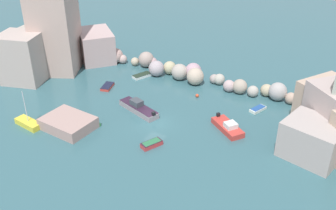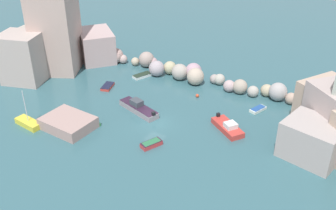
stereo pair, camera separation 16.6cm
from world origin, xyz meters
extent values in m
plane|color=#356068|center=(0.00, 0.00, 0.00)|extent=(160.00, 160.00, 0.00)
cube|color=#BD9F9C|center=(-20.88, 13.77, 2.67)|extent=(9.66, 9.39, 5.35)
cube|color=#AAA88C|center=(-30.69, 11.90, 1.63)|extent=(11.24, 11.05, 3.26)
cube|color=#B99F8E|center=(-32.33, 9.28, 2.22)|extent=(7.74, 6.77, 4.44)
cube|color=#B8A49B|center=(-25.26, 0.83, 4.00)|extent=(7.68, 7.24, 8.00)
cube|color=#B0A395|center=(-30.71, 8.68, 2.98)|extent=(5.64, 5.13, 5.97)
cube|color=#BF9F93|center=(-23.74, 7.16, 7.27)|extent=(9.55, 10.01, 14.55)
cube|color=#B0A29D|center=(19.94, 2.88, 2.29)|extent=(7.49, 6.76, 4.57)
cube|color=tan|center=(20.50, 10.02, 3.20)|extent=(9.24, 9.15, 6.40)
cube|color=#B8A29C|center=(21.15, 7.63, 3.72)|extent=(7.81, 7.77, 7.44)
sphere|color=tan|center=(-16.94, 14.30, 1.32)|extent=(2.65, 2.65, 2.65)
sphere|color=#BCA19B|center=(-15.68, 14.62, 0.79)|extent=(1.58, 1.58, 1.58)
sphere|color=#BEAB91|center=(-13.19, 14.88, 0.74)|extent=(1.48, 1.48, 1.48)
sphere|color=#A79289|center=(-11.14, 15.44, 1.37)|extent=(2.75, 2.75, 2.75)
sphere|color=#BA9397|center=(-10.12, 15.80, 0.90)|extent=(1.80, 1.80, 1.80)
sphere|color=#AD9EA3|center=(-7.62, 13.10, 1.33)|extent=(2.65, 2.65, 2.65)
sphere|color=tan|center=(-6.04, 14.86, 1.12)|extent=(2.24, 2.24, 2.24)
sphere|color=#ADA297|center=(-3.57, 13.77, 1.34)|extent=(2.69, 2.69, 2.69)
sphere|color=#B794A2|center=(-1.69, 15.09, 1.38)|extent=(2.75, 2.75, 2.75)
sphere|color=#BFAA94|center=(-0.49, 13.39, 1.39)|extent=(2.79, 2.79, 2.79)
sphere|color=#A59691|center=(2.03, 15.29, 0.77)|extent=(1.53, 1.53, 1.53)
sphere|color=#B1AA9D|center=(2.92, 15.30, 0.90)|extent=(1.79, 1.79, 1.79)
sphere|color=#BBA0A0|center=(5.20, 13.79, 0.94)|extent=(1.87, 1.87, 1.87)
sphere|color=#AD9D8B|center=(6.86, 14.04, 1.14)|extent=(2.28, 2.28, 2.28)
sphere|color=#B3AA9F|center=(8.99, 14.00, 0.87)|extent=(1.73, 1.73, 1.73)
sphere|color=tan|center=(10.73, 15.25, 0.95)|extent=(1.89, 1.89, 1.89)
sphere|color=#ACA5A3|center=(12.52, 14.82, 1.37)|extent=(2.73, 2.73, 2.73)
sphere|color=tan|center=(14.62, 14.60, 0.88)|extent=(1.76, 1.76, 1.76)
cube|color=tan|center=(-9.26, -6.73, 0.76)|extent=(6.78, 5.30, 1.52)
sphere|color=#E04C28|center=(1.77, 9.57, 0.26)|extent=(0.52, 0.52, 0.52)
cube|color=#358448|center=(-6.73, -5.55, 0.22)|extent=(1.81, 3.11, 0.45)
cube|color=#C73B31|center=(-12.06, 5.31, 0.20)|extent=(2.14, 3.07, 0.39)
cube|color=#1A1D35|center=(-12.06, 5.31, 0.42)|extent=(2.09, 3.01, 0.06)
cube|color=gray|center=(-3.58, 1.52, 0.41)|extent=(7.06, 3.78, 0.83)
cube|color=#311E32|center=(-3.58, 1.52, 0.86)|extent=(6.92, 3.70, 0.06)
cube|color=#3F444C|center=(-3.98, 1.65, 1.26)|extent=(2.03, 1.72, 0.87)
cube|color=black|center=(-0.46, 0.53, 1.08)|extent=(0.48, 0.53, 0.50)
cube|color=#C03739|center=(2.49, -4.76, 0.27)|extent=(2.18, 2.94, 0.54)
cube|color=#321D2E|center=(2.49, -4.76, 0.57)|extent=(2.14, 2.88, 0.06)
cube|color=#2D7047|center=(2.49, -4.76, 0.58)|extent=(1.85, 2.50, 0.08)
cube|color=#CA3B33|center=(9.26, 3.34, 0.38)|extent=(5.36, 4.62, 0.76)
cube|color=silver|center=(9.78, 2.97, 1.10)|extent=(1.97, 1.99, 0.67)
cube|color=black|center=(7.28, 4.75, 1.01)|extent=(0.55, 0.57, 0.50)
cube|color=silver|center=(11.10, 10.26, 0.20)|extent=(1.94, 2.83, 0.40)
cube|color=#234C93|center=(11.10, 10.26, 0.44)|extent=(1.65, 2.40, 0.08)
cube|color=yellow|center=(-14.28, -9.00, 0.40)|extent=(4.24, 2.04, 0.79)
cylinder|color=silver|center=(-14.28, -9.00, 3.03)|extent=(0.10, 0.10, 4.48)
cube|color=white|center=(-9.47, 11.43, 0.22)|extent=(2.47, 3.46, 0.45)
cube|color=#203023|center=(-9.47, 11.43, 0.48)|extent=(2.42, 3.39, 0.06)
camera|label=1|loc=(24.00, -38.31, 28.31)|focal=41.89mm
camera|label=2|loc=(24.15, -38.23, 28.31)|focal=41.89mm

